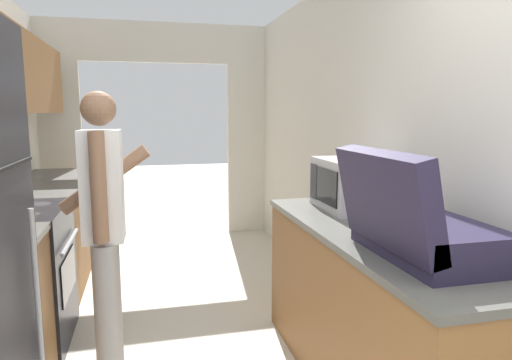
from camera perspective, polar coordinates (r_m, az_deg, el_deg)
name	(u,v)px	position (r m, az deg, el deg)	size (l,w,h in m)	color
wall_right	(385,151)	(3.00, 15.84, 3.56)	(0.06, 6.95, 2.50)	silver
wall_far_with_doorway	(157,116)	(5.50, -12.27, 7.86)	(2.98, 0.06, 2.50)	silver
counter_left	(39,246)	(4.02, -25.45, -7.42)	(0.62, 3.20, 0.89)	brown
counter_right	(375,313)	(2.58, 14.61, -15.77)	(0.62, 1.88, 0.89)	brown
range_oven	(15,278)	(3.33, -27.87, -10.75)	(0.66, 0.75, 1.03)	black
person	(104,230)	(2.63, -18.42, -5.96)	(0.51, 0.38, 1.60)	#9E9E9E
suitcase	(413,225)	(2.01, 19.03, -5.29)	(0.49, 0.67, 0.46)	#231E38
microwave	(351,184)	(2.90, 11.78, -0.52)	(0.37, 0.50, 0.31)	#B7B7BC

